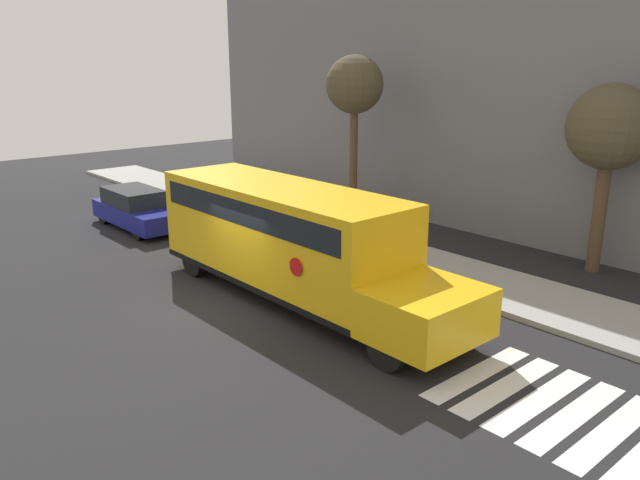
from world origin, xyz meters
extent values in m
plane|color=black|center=(0.00, 0.00, 0.00)|extent=(60.00, 60.00, 0.00)
cube|color=#9E9E99|center=(0.00, 6.50, 0.07)|extent=(44.00, 3.00, 0.15)
cube|color=slate|center=(0.00, 13.00, 5.59)|extent=(32.00, 4.00, 11.19)
cube|color=white|center=(6.56, 2.00, 0.00)|extent=(0.50, 3.20, 0.01)
cube|color=white|center=(7.26, 2.00, 0.00)|extent=(0.50, 3.20, 0.01)
cube|color=white|center=(7.96, 2.00, 0.00)|extent=(0.50, 3.20, 0.01)
cube|color=white|center=(8.66, 2.00, 0.00)|extent=(0.50, 3.20, 0.01)
cube|color=white|center=(9.36, 2.00, 0.00)|extent=(0.50, 3.20, 0.01)
cube|color=yellow|center=(0.19, 1.81, 1.74)|extent=(8.10, 2.50, 2.58)
cube|color=yellow|center=(5.29, 1.81, 1.00)|extent=(2.10, 2.50, 1.10)
cube|color=black|center=(0.19, 1.81, 0.53)|extent=(8.10, 2.54, 0.16)
cube|color=black|center=(0.19, 1.81, 2.48)|extent=(7.45, 2.53, 0.64)
cylinder|color=red|center=(2.42, 0.52, 1.61)|extent=(0.44, 0.02, 0.44)
cylinder|color=black|center=(5.18, 2.89, 0.50)|extent=(1.00, 0.30, 1.00)
cylinder|color=black|center=(5.18, 0.73, 0.50)|extent=(1.00, 0.30, 1.00)
cylinder|color=black|center=(-2.66, 2.89, 0.50)|extent=(1.00, 0.30, 1.00)
cylinder|color=black|center=(-2.66, 0.73, 0.50)|extent=(1.00, 0.30, 1.00)
cube|color=navy|center=(-8.90, 1.92, 0.56)|extent=(4.59, 1.71, 0.67)
cube|color=#1E2328|center=(-9.18, 1.92, 1.20)|extent=(2.57, 1.58, 0.61)
cylinder|color=black|center=(-7.39, 2.66, 0.32)|extent=(0.64, 0.22, 0.64)
cylinder|color=black|center=(-7.39, 1.18, 0.32)|extent=(0.64, 0.22, 0.64)
cylinder|color=black|center=(-10.42, 2.66, 0.32)|extent=(0.64, 0.22, 0.64)
cylinder|color=black|center=(-10.42, 1.18, 0.32)|extent=(0.64, 0.22, 0.64)
cylinder|color=brown|center=(5.03, 10.15, 1.82)|extent=(0.40, 0.40, 3.65)
sphere|color=#4C422D|center=(5.03, 10.15, 4.39)|extent=(2.49, 2.49, 2.49)
cylinder|color=brown|center=(-3.92, 8.56, 2.36)|extent=(0.30, 0.30, 4.71)
sphere|color=#4C422D|center=(-3.92, 8.56, 5.36)|extent=(2.16, 2.16, 2.16)
camera|label=1|loc=(13.15, -8.14, 6.29)|focal=35.00mm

